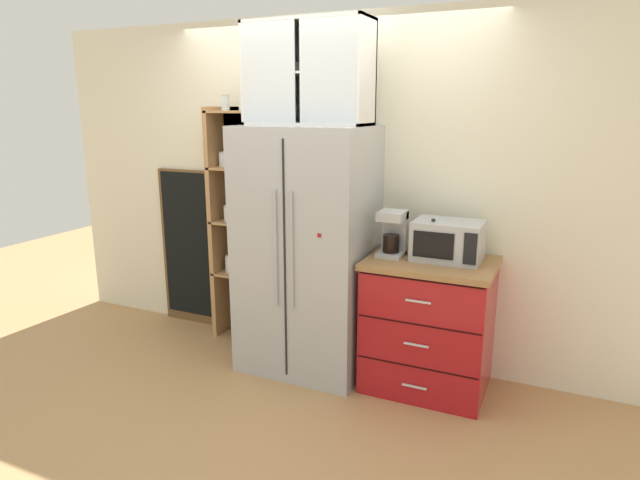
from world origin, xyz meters
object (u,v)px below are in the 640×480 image
object	(u,v)px
microwave	(448,241)
bottle_green	(432,242)
mug_navy	(434,251)
mug_charcoal	(432,255)
coffee_maker	(393,233)
chalkboard_menu	(191,248)
refrigerator	(307,251)

from	to	relation	value
microwave	bottle_green	bearing A→B (deg)	-147.41
mug_navy	mug_charcoal	xyz separation A→B (m)	(0.00, -0.06, -0.01)
coffee_maker	mug_charcoal	distance (m)	0.30
mug_navy	chalkboard_menu	distance (m)	2.22
mug_charcoal	mug_navy	bearing A→B (deg)	90.14
refrigerator	chalkboard_menu	bearing A→B (deg)	166.07
microwave	mug_navy	size ratio (longest dim) A/B	4.09
refrigerator	chalkboard_menu	xyz separation A→B (m)	(-1.29, 0.32, -0.20)
bottle_green	chalkboard_menu	distance (m)	2.24
microwave	coffee_maker	bearing A→B (deg)	-173.39
mug_charcoal	chalkboard_menu	bearing A→B (deg)	172.28
microwave	chalkboard_menu	world-z (taller)	chalkboard_menu
mug_navy	mug_charcoal	distance (m)	0.06
mug_navy	microwave	bearing A→B (deg)	1.40
coffee_maker	bottle_green	xyz separation A→B (m)	(0.27, -0.02, -0.03)
mug_navy	mug_charcoal	world-z (taller)	mug_navy
microwave	mug_charcoal	xyz separation A→B (m)	(-0.09, -0.06, -0.09)
bottle_green	chalkboard_menu	bearing A→B (deg)	172.44
mug_navy	chalkboard_menu	xyz separation A→B (m)	(-2.19, 0.24, -0.27)
bottle_green	chalkboard_menu	size ratio (longest dim) A/B	0.20
mug_charcoal	coffee_maker	bearing A→B (deg)	175.41
microwave	chalkboard_menu	size ratio (longest dim) A/B	0.32
coffee_maker	chalkboard_menu	world-z (taller)	chalkboard_menu
mug_charcoal	bottle_green	size ratio (longest dim) A/B	0.41
microwave	chalkboard_menu	xyz separation A→B (m)	(-2.28, 0.23, -0.35)
microwave	coffee_maker	xyz separation A→B (m)	(-0.36, -0.04, 0.03)
mug_charcoal	bottle_green	distance (m)	0.08
microwave	chalkboard_menu	distance (m)	2.32
coffee_maker	mug_navy	world-z (taller)	coffee_maker
mug_navy	chalkboard_menu	bearing A→B (deg)	173.87
refrigerator	mug_navy	distance (m)	0.90
refrigerator	coffee_maker	bearing A→B (deg)	4.22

